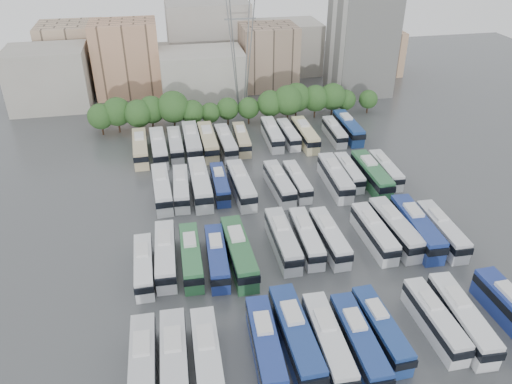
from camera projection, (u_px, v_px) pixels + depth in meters
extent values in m
plane|color=#424447|center=(286.00, 229.00, 76.17)|extent=(220.00, 220.00, 0.00)
cylinder|color=black|center=(103.00, 130.00, 106.00)|extent=(0.36, 0.36, 2.26)
sphere|color=#234C1E|center=(100.00, 116.00, 104.44)|extent=(5.43, 5.43, 5.43)
cylinder|color=black|center=(119.00, 127.00, 107.13)|extent=(0.36, 0.36, 2.54)
sphere|color=#234C1E|center=(117.00, 112.00, 105.38)|extent=(6.10, 6.10, 6.10)
cylinder|color=black|center=(140.00, 128.00, 106.63)|extent=(0.36, 0.36, 2.44)
sphere|color=#234C1E|center=(138.00, 113.00, 104.95)|extent=(5.87, 5.87, 5.87)
cylinder|color=black|center=(153.00, 124.00, 108.44)|extent=(0.36, 0.36, 2.46)
sphere|color=#234C1E|center=(151.00, 110.00, 106.74)|extent=(5.91, 5.91, 5.91)
cylinder|color=black|center=(175.00, 124.00, 108.29)|extent=(0.36, 0.36, 2.83)
sphere|color=#234C1E|center=(173.00, 107.00, 106.34)|extent=(6.78, 6.78, 6.78)
cylinder|color=black|center=(193.00, 124.00, 108.71)|extent=(0.36, 0.36, 2.15)
sphere|color=#234C1E|center=(192.00, 112.00, 107.23)|extent=(5.15, 5.15, 5.15)
cylinder|color=black|center=(211.00, 123.00, 109.70)|extent=(0.36, 0.36, 1.83)
sphere|color=#234C1E|center=(210.00, 113.00, 108.44)|extent=(4.38, 4.38, 4.38)
cylinder|color=black|center=(228.00, 120.00, 110.81)|extent=(0.36, 0.36, 2.04)
sphere|color=#234C1E|center=(228.00, 109.00, 109.40)|extent=(4.91, 4.91, 4.91)
cylinder|color=black|center=(249.00, 119.00, 111.38)|extent=(0.36, 0.36, 1.99)
sphere|color=#234C1E|center=(248.00, 108.00, 110.01)|extent=(4.77, 4.77, 4.77)
cylinder|color=black|center=(270.00, 117.00, 111.97)|extent=(0.36, 0.36, 2.41)
sphere|color=#234C1E|center=(270.00, 103.00, 110.30)|extent=(5.78, 5.78, 5.78)
cylinder|color=black|center=(287.00, 116.00, 112.06)|extent=(0.36, 0.36, 2.76)
sphere|color=#234C1E|center=(288.00, 100.00, 110.15)|extent=(6.63, 6.63, 6.63)
cylinder|color=black|center=(296.00, 113.00, 113.88)|extent=(0.36, 0.36, 2.70)
sphere|color=#234C1E|center=(296.00, 97.00, 112.01)|extent=(6.48, 6.48, 6.48)
cylinder|color=black|center=(315.00, 112.00, 114.43)|extent=(0.36, 0.36, 2.48)
sphere|color=#234C1E|center=(315.00, 98.00, 112.72)|extent=(5.95, 5.95, 5.95)
cylinder|color=black|center=(332.00, 111.00, 115.19)|extent=(0.36, 0.36, 2.53)
sphere|color=#234C1E|center=(333.00, 97.00, 113.44)|extent=(6.07, 6.07, 6.07)
cylinder|color=black|center=(345.00, 111.00, 116.11)|extent=(0.36, 0.36, 1.94)
sphere|color=#234C1E|center=(346.00, 100.00, 114.77)|extent=(4.65, 4.65, 4.65)
cylinder|color=black|center=(367.00, 109.00, 117.02)|extent=(0.36, 0.36, 1.80)
sphere|color=#234C1E|center=(368.00, 99.00, 115.78)|extent=(4.33, 4.33, 4.33)
cube|color=#9E998E|center=(49.00, 78.00, 117.72)|extent=(18.00, 14.00, 14.00)
cube|color=tan|center=(127.00, 58.00, 124.84)|extent=(16.00, 12.00, 18.00)
cube|color=#ADA89E|center=(202.00, 75.00, 122.70)|extent=(20.00, 14.00, 12.00)
cube|color=gray|center=(268.00, 57.00, 129.83)|extent=(14.00, 12.00, 16.00)
cube|color=gray|center=(208.00, 39.00, 138.23)|extent=(22.00, 16.00, 20.00)
cube|color=tan|center=(73.00, 55.00, 131.39)|extent=(16.00, 14.00, 16.00)
cube|color=#A39E93|center=(286.00, 47.00, 141.83)|extent=(18.00, 14.00, 14.00)
cube|color=tan|center=(374.00, 52.00, 141.39)|extent=(14.00, 12.00, 12.00)
cube|color=gray|center=(167.00, 65.00, 133.65)|extent=(12.00, 10.00, 10.00)
cube|color=silver|center=(362.00, 41.00, 124.30)|extent=(14.00, 14.00, 26.00)
cylinder|color=slate|center=(233.00, 41.00, 108.01)|extent=(2.90, 2.91, 33.83)
cylinder|color=slate|center=(230.00, 36.00, 111.38)|extent=(2.90, 2.91, 33.83)
cylinder|color=slate|center=(251.00, 40.00, 108.69)|extent=(2.90, 2.91, 33.83)
cylinder|color=slate|center=(248.00, 35.00, 112.07)|extent=(2.90, 2.91, 33.83)
cube|color=slate|center=(240.00, 19.00, 107.96)|extent=(7.00, 0.30, 0.30)
cube|color=silver|center=(143.00, 368.00, 51.61)|extent=(2.88, 12.28, 3.46)
cube|color=black|center=(143.00, 365.00, 51.14)|extent=(3.00, 12.47, 1.02)
cube|color=silver|center=(141.00, 343.00, 51.91)|extent=(1.81, 3.30, 0.45)
cube|color=silver|center=(175.00, 364.00, 51.94)|extent=(3.09, 12.75, 3.59)
cube|color=black|center=(174.00, 361.00, 51.45)|extent=(3.22, 12.94, 1.06)
cube|color=silver|center=(173.00, 339.00, 52.25)|extent=(1.90, 3.43, 0.46)
cube|color=silver|center=(208.00, 361.00, 52.28)|extent=(2.92, 12.56, 3.54)
cube|color=black|center=(208.00, 358.00, 51.80)|extent=(3.05, 12.75, 1.04)
cube|color=silver|center=(205.00, 337.00, 52.58)|extent=(1.84, 3.37, 0.46)
cube|color=navy|center=(265.00, 346.00, 54.09)|extent=(3.16, 12.37, 3.48)
cube|color=black|center=(266.00, 343.00, 53.62)|extent=(3.29, 12.56, 1.02)
cube|color=silver|center=(263.00, 323.00, 54.39)|extent=(1.88, 3.35, 0.45)
cube|color=navy|center=(296.00, 337.00, 54.99)|extent=(3.04, 13.38, 3.78)
cube|color=black|center=(296.00, 334.00, 54.48)|extent=(3.17, 13.58, 1.11)
cube|color=silver|center=(292.00, 313.00, 55.30)|extent=(1.94, 3.58, 0.49)
cube|color=silver|center=(328.00, 343.00, 54.49)|extent=(2.92, 12.45, 3.51)
cube|color=black|center=(329.00, 340.00, 54.02)|extent=(3.04, 12.64, 1.03)
cube|color=silver|center=(325.00, 319.00, 54.79)|extent=(1.83, 3.34, 0.45)
cube|color=navy|center=(358.00, 342.00, 54.58)|extent=(2.67, 12.23, 3.46)
cube|color=black|center=(359.00, 339.00, 54.11)|extent=(2.79, 12.41, 1.02)
cube|color=silver|center=(355.00, 319.00, 54.87)|extent=(1.75, 3.27, 0.45)
cube|color=navy|center=(381.00, 329.00, 56.39)|extent=(2.81, 11.45, 3.22)
cube|color=black|center=(382.00, 326.00, 55.95)|extent=(2.93, 11.62, 0.95)
cube|color=silver|center=(377.00, 309.00, 56.65)|extent=(1.72, 3.09, 0.42)
cube|color=silver|center=(434.00, 321.00, 57.54)|extent=(2.56, 11.47, 3.24)
cube|color=black|center=(436.00, 318.00, 57.11)|extent=(2.67, 11.64, 0.95)
cube|color=silver|center=(431.00, 300.00, 57.81)|extent=(1.65, 3.07, 0.42)
cube|color=silver|center=(461.00, 319.00, 57.60)|extent=(3.21, 12.53, 3.52)
cube|color=black|center=(463.00, 315.00, 57.12)|extent=(3.35, 12.72, 1.04)
cube|color=silver|center=(458.00, 297.00, 57.91)|extent=(1.91, 3.39, 0.46)
cube|color=silver|center=(510.00, 291.00, 58.53)|extent=(1.93, 3.47, 0.47)
cube|color=white|center=(144.00, 266.00, 66.11)|extent=(2.37, 10.90, 3.08)
cube|color=black|center=(143.00, 264.00, 65.69)|extent=(2.48, 11.06, 0.91)
cube|color=silver|center=(142.00, 250.00, 66.37)|extent=(1.56, 2.91, 0.40)
cube|color=silver|center=(166.00, 256.00, 67.83)|extent=(2.99, 12.27, 3.45)
cube|color=black|center=(165.00, 252.00, 67.36)|extent=(3.12, 12.46, 1.02)
cube|color=silver|center=(164.00, 237.00, 68.13)|extent=(1.83, 3.31, 0.45)
cube|color=#307140|center=(191.00, 257.00, 67.64)|extent=(2.75, 11.82, 3.34)
cube|color=black|center=(191.00, 254.00, 67.19)|extent=(2.88, 12.00, 0.98)
cube|color=silver|center=(189.00, 240.00, 67.93)|extent=(1.73, 3.17, 0.43)
cube|color=navy|center=(217.00, 258.00, 67.57)|extent=(2.95, 11.60, 3.26)
cube|color=black|center=(217.00, 255.00, 67.13)|extent=(3.07, 11.78, 0.96)
cube|color=silver|center=(215.00, 241.00, 67.86)|extent=(1.76, 3.14, 0.42)
cube|color=#2B6639|center=(239.00, 253.00, 68.10)|extent=(3.12, 13.17, 3.71)
cube|color=black|center=(239.00, 250.00, 67.60)|extent=(3.26, 13.37, 1.09)
cube|color=silver|center=(236.00, 234.00, 68.41)|extent=(1.95, 3.54, 0.48)
cube|color=silver|center=(283.00, 240.00, 70.80)|extent=(2.62, 12.25, 3.47)
cube|color=black|center=(283.00, 237.00, 70.34)|extent=(2.74, 12.43, 1.02)
cube|color=silver|center=(281.00, 223.00, 71.10)|extent=(1.74, 3.27, 0.45)
cube|color=silver|center=(306.00, 238.00, 71.46)|extent=(2.78, 11.62, 3.27)
cube|color=black|center=(307.00, 235.00, 71.02)|extent=(2.90, 11.80, 0.96)
cube|color=silver|center=(304.00, 222.00, 71.75)|extent=(1.72, 3.13, 0.42)
cube|color=silver|center=(329.00, 238.00, 71.53)|extent=(2.63, 11.60, 3.28)
cube|color=black|center=(330.00, 235.00, 71.09)|extent=(2.75, 11.77, 0.96)
cube|color=silver|center=(327.00, 222.00, 71.81)|extent=(1.68, 3.11, 0.42)
cube|color=silver|center=(374.00, 233.00, 72.43)|extent=(2.66, 11.87, 3.36)
cube|color=black|center=(375.00, 230.00, 71.98)|extent=(2.78, 12.05, 0.99)
cube|color=silver|center=(371.00, 217.00, 72.71)|extent=(1.72, 3.18, 0.43)
cube|color=silver|center=(395.00, 229.00, 73.16)|extent=(3.19, 12.73, 3.58)
cube|color=black|center=(396.00, 226.00, 72.68)|extent=(3.32, 12.93, 1.05)
cube|color=silver|center=(392.00, 212.00, 73.45)|extent=(1.92, 3.44, 0.46)
cube|color=navy|center=(416.00, 228.00, 73.14)|extent=(3.38, 13.43, 3.78)
cube|color=black|center=(417.00, 225.00, 72.63)|extent=(3.52, 13.63, 1.11)
cube|color=silver|center=(414.00, 210.00, 73.47)|extent=(2.03, 3.63, 0.49)
cube|color=silver|center=(441.00, 231.00, 72.90)|extent=(2.81, 11.99, 3.38)
cube|color=black|center=(443.00, 228.00, 72.45)|extent=(2.94, 12.17, 0.99)
cube|color=silver|center=(439.00, 215.00, 73.20)|extent=(1.76, 3.22, 0.44)
cube|color=silver|center=(162.00, 189.00, 83.22)|extent=(3.02, 12.41, 3.49)
cube|color=black|center=(162.00, 186.00, 82.75)|extent=(3.15, 12.60, 1.03)
cube|color=silver|center=(160.00, 175.00, 83.50)|extent=(1.85, 3.34, 0.45)
cube|color=silver|center=(181.00, 189.00, 83.65)|extent=(2.95, 11.54, 3.24)
cube|color=black|center=(181.00, 186.00, 83.22)|extent=(3.07, 11.71, 0.95)
cube|color=silver|center=(180.00, 175.00, 83.94)|extent=(1.76, 3.12, 0.42)
cube|color=silver|center=(200.00, 184.00, 84.35)|extent=(2.87, 13.40, 3.79)
cube|color=black|center=(200.00, 181.00, 83.84)|extent=(3.01, 13.60, 1.12)
cube|color=silver|center=(199.00, 169.00, 84.67)|extent=(1.90, 3.58, 0.49)
cube|color=navy|center=(220.00, 184.00, 85.07)|extent=(2.47, 10.85, 3.06)
cube|color=black|center=(220.00, 182.00, 84.66)|extent=(2.58, 11.01, 0.90)
cube|color=silver|center=(219.00, 172.00, 85.34)|extent=(1.58, 2.91, 0.40)
cube|color=silver|center=(241.00, 185.00, 84.28)|extent=(3.13, 12.64, 3.56)
cube|color=black|center=(241.00, 182.00, 83.81)|extent=(3.26, 12.83, 1.05)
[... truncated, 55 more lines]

